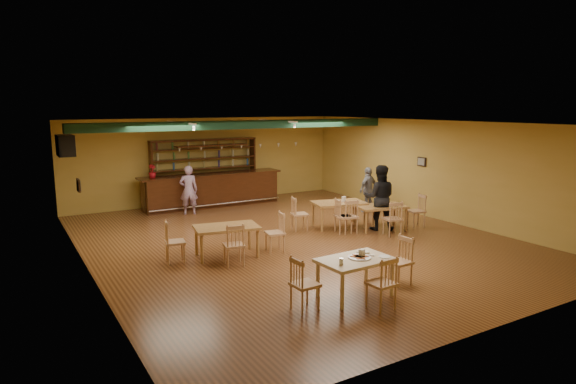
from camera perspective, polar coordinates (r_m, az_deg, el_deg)
floor at (r=12.86m, az=0.73°, el=-5.52°), size 12.00×12.00×0.00m
ceiling_beam at (r=14.87m, az=-4.91°, el=7.76°), size 10.00×0.30×0.25m
track_rail_left at (r=14.75m, az=-12.32°, el=7.83°), size 0.05×2.50×0.05m
track_rail_right at (r=16.04m, az=-1.30°, el=8.21°), size 0.05×2.50×0.05m
ac_unit at (r=14.92m, az=-24.26°, el=4.93°), size 0.34×0.70×0.48m
picture_left at (r=11.81m, az=-23.06°, el=0.72°), size 0.04×0.34×0.28m
picture_right at (r=16.00m, az=15.20°, el=3.41°), size 0.04×0.34×0.28m
bar_counter at (r=17.18m, az=-8.76°, el=0.25°), size 4.96×0.85×1.13m
back_bar_hutch at (r=17.67m, az=-9.57°, el=2.38°), size 3.84×0.40×2.28m
poinsettia at (r=16.43m, az=-15.42°, el=2.32°), size 0.31×0.31×0.43m
dining_table_b at (r=14.16m, az=5.88°, el=-2.60°), size 1.62×1.18×0.73m
dining_table_c at (r=11.47m, az=-7.09°, el=-5.67°), size 1.57×1.11×0.72m
dining_table_d at (r=14.05m, az=10.66°, el=-2.91°), size 1.52×1.12×0.68m
near_table at (r=9.17m, az=7.75°, el=-9.76°), size 1.36×0.91×0.71m
pizza_tray at (r=9.11m, az=8.28°, el=-7.49°), size 0.50×0.50×0.01m
parmesan_shaker at (r=8.69m, az=6.17°, el=-8.00°), size 0.08×0.08×0.11m
napkin_stack at (r=9.39m, az=8.69°, el=-6.92°), size 0.21×0.17×0.03m
pizza_server at (r=9.23m, az=8.79°, el=-7.21°), size 0.31×0.27×0.00m
side_plate at (r=9.24m, az=11.10°, el=-7.34°), size 0.23×0.23×0.01m
patron_bar at (r=15.99m, az=-11.41°, el=0.24°), size 0.66×0.53×1.57m
patron_right_a at (r=13.93m, az=10.52°, el=-0.63°), size 1.12×1.08×1.82m
patron_right_b at (r=16.23m, az=9.26°, el=0.27°), size 0.92×0.56×1.47m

